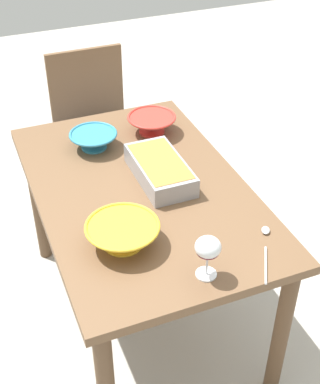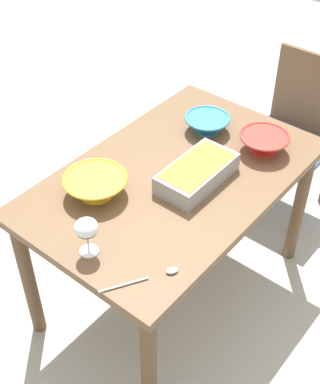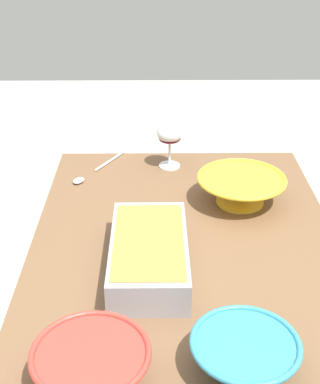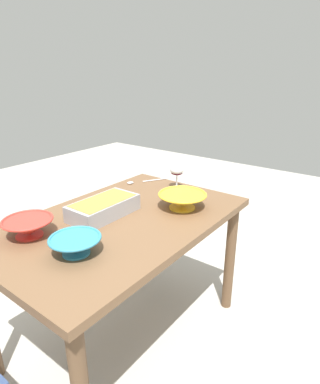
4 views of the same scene
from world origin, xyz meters
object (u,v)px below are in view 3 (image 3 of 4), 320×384
object	(u,v)px
casserole_dish	(149,252)
serving_bowl	(91,366)
dining_table	(187,293)
small_bowl	(244,354)
mixing_bowl	(241,188)
serving_spoon	(91,173)
wine_glass	(170,136)

from	to	relation	value
casserole_dish	serving_bowl	bearing A→B (deg)	-15.97
dining_table	small_bowl	distance (m)	0.40
dining_table	mixing_bowl	distance (m)	0.38
mixing_bowl	serving_spoon	xyz separation A→B (m)	(-0.19, -0.47, -0.04)
dining_table	mixing_bowl	bearing A→B (deg)	149.74
serving_bowl	casserole_dish	bearing A→B (deg)	164.03
casserole_dish	small_bowl	bearing A→B (deg)	29.21
dining_table	wine_glass	size ratio (longest dim) A/B	8.28
mixing_bowl	small_bowl	xyz separation A→B (m)	(0.66, -0.09, -0.01)
dining_table	serving_bowl	world-z (taller)	serving_bowl
dining_table	small_bowl	bearing A→B (deg)	13.87
wine_glass	serving_spoon	bearing A→B (deg)	-77.60
serving_bowl	small_bowl	bearing A→B (deg)	96.07
serving_bowl	serving_spoon	distance (m)	0.89
casserole_dish	small_bowl	xyz separation A→B (m)	(0.33, 0.19, -0.00)
mixing_bowl	casserole_dish	bearing A→B (deg)	-39.73
dining_table	serving_bowl	distance (m)	0.47
casserole_dish	serving_spoon	distance (m)	0.56
serving_spoon	serving_bowl	bearing A→B (deg)	5.96
wine_glass	serving_bowl	world-z (taller)	wine_glass
mixing_bowl	serving_bowl	size ratio (longest dim) A/B	1.17
dining_table	casserole_dish	xyz separation A→B (m)	(0.03, -0.10, 0.15)
dining_table	wine_glass	xyz separation A→B (m)	(-0.55, -0.03, 0.22)
wine_glass	serving_spoon	distance (m)	0.29
mixing_bowl	serving_spoon	distance (m)	0.51
wine_glass	casserole_dish	xyz separation A→B (m)	(0.58, -0.06, -0.07)
wine_glass	small_bowl	xyz separation A→B (m)	(0.91, 0.12, -0.07)
casserole_dish	serving_bowl	world-z (taller)	same
dining_table	small_bowl	size ratio (longest dim) A/B	6.12
casserole_dish	dining_table	bearing A→B (deg)	105.90
wine_glass	mixing_bowl	xyz separation A→B (m)	(0.25, 0.21, -0.07)
casserole_dish	wine_glass	bearing A→B (deg)	173.56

